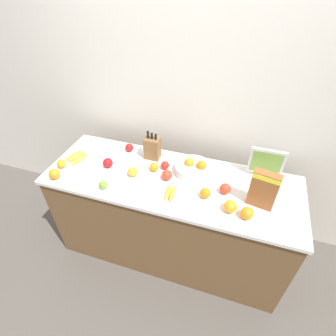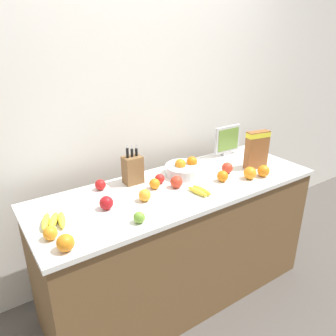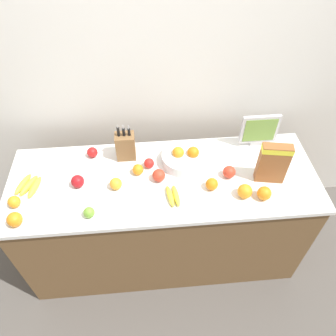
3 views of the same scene
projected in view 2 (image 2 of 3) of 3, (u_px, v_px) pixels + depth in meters
ground_plane at (178, 291)px, 2.54m from camera, size 14.00×14.00×0.00m
wall_back at (136, 112)px, 2.47m from camera, size 9.00×0.06×2.60m
counter at (179, 242)px, 2.37m from camera, size 1.97×0.70×0.91m
knife_block at (133, 169)px, 2.20m from camera, size 0.12×0.09×0.28m
small_monitor at (227, 140)px, 2.68m from camera, size 0.25×0.03×0.25m
cereal_box at (257, 148)px, 2.42m from camera, size 0.19×0.09×0.29m
fruit_bowl at (185, 169)px, 2.35m from camera, size 0.28×0.28×0.13m
banana_bunch_left at (54, 221)px, 1.75m from camera, size 0.17×0.20×0.04m
banana_bunch_right at (200, 191)px, 2.08m from camera, size 0.09×0.17×0.03m
apple_near_bananas at (177, 182)px, 2.15m from camera, size 0.08×0.08×0.08m
apple_front at (139, 217)px, 1.76m from camera, size 0.06×0.06×0.06m
apple_middle at (100, 185)px, 2.12m from camera, size 0.07×0.07×0.07m
apple_leftmost at (106, 203)px, 1.89m from camera, size 0.08×0.08×0.08m
apple_rightmost at (227, 168)px, 2.37m from camera, size 0.08×0.08×0.08m
apple_rear at (160, 179)px, 2.22m from camera, size 0.07×0.07×0.07m
orange_back_center at (145, 195)px, 1.98m from camera, size 0.08×0.08×0.08m
orange_near_bowl at (263, 171)px, 2.32m from camera, size 0.08×0.08×0.08m
orange_mid_left at (223, 176)px, 2.24m from camera, size 0.08×0.08×0.08m
orange_front_center at (155, 184)px, 2.14m from camera, size 0.07×0.07×0.07m
orange_by_cereal at (250, 173)px, 2.28m from camera, size 0.09×0.09×0.09m
orange_mid_right at (65, 243)px, 1.53m from camera, size 0.09×0.09×0.09m
orange_front_right at (50, 233)px, 1.62m from camera, size 0.07×0.07×0.07m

